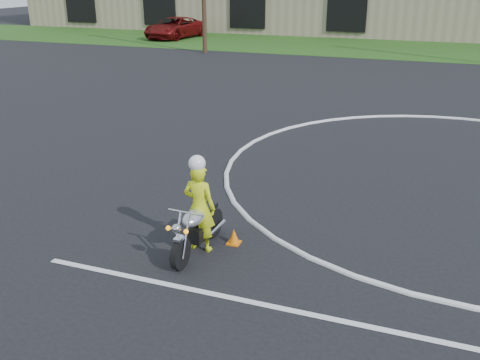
% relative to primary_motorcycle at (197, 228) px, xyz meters
% --- Properties ---
extents(ground, '(120.00, 120.00, 0.00)m').
position_rel_primary_motorcycle_xyz_m(ground, '(4.70, 2.82, -0.48)').
color(ground, black).
rests_on(ground, ground).
extents(grass_strip, '(120.00, 10.00, 0.02)m').
position_rel_primary_motorcycle_xyz_m(grass_strip, '(4.70, 29.82, -0.47)').
color(grass_strip, '#1E4714').
rests_on(grass_strip, ground).
extents(primary_motorcycle, '(0.66, 1.89, 0.99)m').
position_rel_primary_motorcycle_xyz_m(primary_motorcycle, '(0.00, 0.00, 0.00)').
color(primary_motorcycle, black).
rests_on(primary_motorcycle, ground).
extents(rider_primary_grp, '(0.63, 0.43, 1.84)m').
position_rel_primary_motorcycle_xyz_m(rider_primary_grp, '(-0.00, 0.13, 0.41)').
color(rider_primary_grp, '#D6E818').
rests_on(rider_primary_grp, ground).
extents(pickup_grp, '(3.34, 5.97, 1.58)m').
position_rel_primary_motorcycle_xyz_m(pickup_grp, '(-15.67, 30.35, 0.31)').
color(pickup_grp, '#620B0B').
rests_on(pickup_grp, ground).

